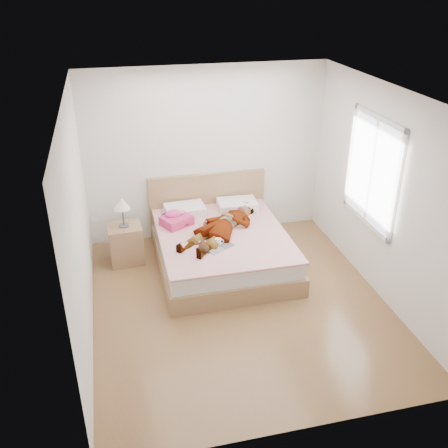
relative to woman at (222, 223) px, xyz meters
name	(u,v)px	position (x,y,z in m)	size (l,w,h in m)	color
ground	(240,303)	(-0.02, -1.02, -0.62)	(4.00, 4.00, 0.00)	#533519
woman	(222,223)	(0.00, 0.00, 0.00)	(0.62, 1.66, 0.23)	white
hair	(177,218)	(-0.57, 0.45, -0.07)	(0.45, 0.55, 0.08)	black
phone	(182,212)	(-0.50, 0.40, 0.05)	(0.04, 0.08, 0.01)	silver
room_shell	(372,172)	(1.76, -0.72, 0.88)	(4.00, 4.00, 4.00)	white
bed	(221,245)	(-0.02, 0.01, -0.35)	(1.80, 2.08, 1.00)	olive
towel	(176,219)	(-0.60, 0.33, -0.03)	(0.50, 0.47, 0.21)	#CF3865
magazine	(219,246)	(-0.14, -0.44, -0.11)	(0.47, 0.42, 0.02)	silver
coffee_mug	(218,242)	(-0.15, -0.39, -0.06)	(0.13, 0.09, 0.10)	white
plush_toy	(203,247)	(-0.37, -0.51, -0.05)	(0.15, 0.22, 0.12)	black
nightstand	(126,241)	(-1.32, 0.34, -0.29)	(0.48, 0.43, 0.99)	olive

